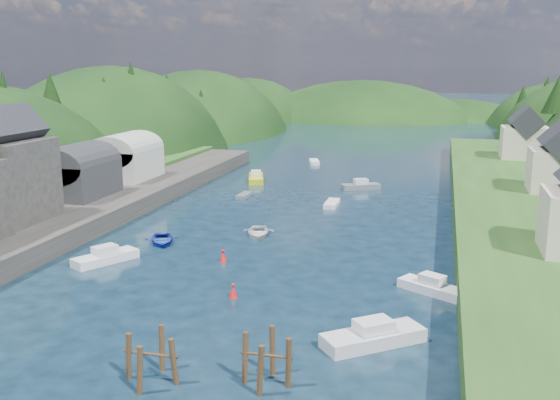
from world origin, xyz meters
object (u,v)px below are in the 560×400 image
(channel_buoy_far, at_px, (223,256))
(piling_cluster_near, at_px, (151,363))
(piling_cluster_far, at_px, (267,365))
(channel_buoy_near, at_px, (233,291))

(channel_buoy_far, bearing_deg, piling_cluster_near, -80.82)
(piling_cluster_far, bearing_deg, channel_buoy_far, 115.90)
(piling_cluster_near, height_order, channel_buoy_near, piling_cluster_near)
(piling_cluster_near, relative_size, channel_buoy_far, 3.04)
(piling_cluster_far, height_order, channel_buoy_far, piling_cluster_far)
(piling_cluster_near, distance_m, piling_cluster_far, 6.41)
(channel_buoy_near, bearing_deg, piling_cluster_far, -63.28)
(channel_buoy_near, distance_m, channel_buoy_far, 8.86)
(piling_cluster_far, bearing_deg, channel_buoy_near, 116.72)
(piling_cluster_near, distance_m, channel_buoy_far, 21.60)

